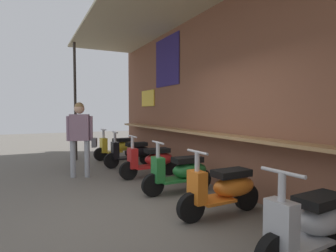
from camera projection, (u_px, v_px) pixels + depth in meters
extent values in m
plane|color=#605B54|center=(139.00, 213.00, 4.13)|extent=(33.82, 33.82, 0.00)
cube|color=brown|center=(245.00, 92.00, 4.94)|extent=(12.08, 0.25, 3.68)
cube|color=#A87F51|center=(231.00, 137.00, 4.85)|extent=(10.87, 0.36, 0.05)
cube|color=navy|center=(167.00, 62.00, 7.37)|extent=(1.33, 0.02, 1.28)
cube|color=gold|center=(148.00, 98.00, 8.58)|extent=(0.95, 0.03, 0.49)
cylinder|color=#332D28|center=(75.00, 101.00, 8.50)|extent=(0.08, 0.08, 3.61)
ellipsoid|color=gold|center=(124.00, 146.00, 8.81)|extent=(0.43, 0.73, 0.30)
cube|color=black|center=(122.00, 140.00, 8.77)|extent=(0.34, 0.57, 0.10)
cube|color=gold|center=(113.00, 152.00, 8.64)|extent=(0.42, 0.53, 0.04)
cube|color=gold|center=(104.00, 145.00, 8.47)|extent=(0.29, 0.18, 0.44)
cylinder|color=#B7B7BC|center=(104.00, 141.00, 8.46)|extent=(0.07, 0.07, 0.70)
cylinder|color=#B7B7BC|center=(103.00, 129.00, 8.44)|extent=(0.46, 0.07, 0.04)
cylinder|color=black|center=(100.00, 154.00, 8.43)|extent=(0.13, 0.41, 0.40)
cylinder|color=black|center=(131.00, 152.00, 8.95)|extent=(0.13, 0.41, 0.40)
ellipsoid|color=black|center=(138.00, 151.00, 7.64)|extent=(0.39, 0.70, 0.30)
cube|color=black|center=(137.00, 144.00, 7.61)|extent=(0.31, 0.55, 0.10)
cube|color=black|center=(126.00, 158.00, 7.50)|extent=(0.38, 0.50, 0.04)
cube|color=black|center=(115.00, 150.00, 7.35)|extent=(0.28, 0.16, 0.44)
cylinder|color=#B7B7BC|center=(115.00, 145.00, 7.35)|extent=(0.07, 0.07, 0.70)
cylinder|color=#B7B7BC|center=(115.00, 132.00, 7.33)|extent=(0.46, 0.04, 0.04)
cylinder|color=black|center=(111.00, 161.00, 7.32)|extent=(0.10, 0.40, 0.40)
cylinder|color=black|center=(147.00, 158.00, 7.76)|extent=(0.10, 0.40, 0.40)
ellipsoid|color=red|center=(159.00, 159.00, 6.43)|extent=(0.39, 0.71, 0.30)
cube|color=black|center=(157.00, 151.00, 6.40)|extent=(0.31, 0.56, 0.10)
cube|color=red|center=(145.00, 167.00, 6.27)|extent=(0.39, 0.51, 0.04)
cube|color=red|center=(133.00, 158.00, 6.12)|extent=(0.28, 0.17, 0.44)
cylinder|color=#B7B7BC|center=(133.00, 152.00, 6.12)|extent=(0.07, 0.07, 0.70)
cylinder|color=#B7B7BC|center=(132.00, 136.00, 6.10)|extent=(0.46, 0.05, 0.04)
cylinder|color=black|center=(128.00, 171.00, 6.09)|extent=(0.11, 0.40, 0.40)
cylinder|color=black|center=(169.00, 167.00, 6.56)|extent=(0.11, 0.40, 0.40)
ellipsoid|color=#237533|center=(190.00, 170.00, 5.22)|extent=(0.39, 0.71, 0.30)
cube|color=black|center=(187.00, 160.00, 5.18)|extent=(0.31, 0.55, 0.10)
cube|color=#237533|center=(173.00, 180.00, 5.07)|extent=(0.39, 0.51, 0.04)
cube|color=#237533|center=(158.00, 170.00, 4.93)|extent=(0.28, 0.16, 0.44)
cylinder|color=#B7B7BC|center=(158.00, 162.00, 4.92)|extent=(0.07, 0.07, 0.70)
cylinder|color=#B7B7BC|center=(158.00, 143.00, 4.90)|extent=(0.46, 0.04, 0.04)
cylinder|color=black|center=(153.00, 185.00, 4.90)|extent=(0.11, 0.40, 0.40)
cylinder|color=black|center=(201.00, 179.00, 5.34)|extent=(0.11, 0.40, 0.40)
ellipsoid|color=orange|center=(234.00, 186.00, 4.10)|extent=(0.40, 0.71, 0.30)
cube|color=black|center=(231.00, 173.00, 4.07)|extent=(0.31, 0.56, 0.10)
cube|color=orange|center=(215.00, 200.00, 3.94)|extent=(0.39, 0.51, 0.04)
cube|color=orange|center=(197.00, 187.00, 3.79)|extent=(0.28, 0.17, 0.44)
cylinder|color=#B7B7BC|center=(197.00, 178.00, 3.78)|extent=(0.07, 0.07, 0.70)
cylinder|color=#B7B7BC|center=(197.00, 152.00, 3.77)|extent=(0.46, 0.05, 0.04)
cylinder|color=black|center=(191.00, 208.00, 3.76)|extent=(0.11, 0.40, 0.40)
cylinder|color=black|center=(246.00, 197.00, 4.23)|extent=(0.11, 0.40, 0.40)
ellipsoid|color=#B2B5BA|center=(323.00, 218.00, 2.86)|extent=(0.42, 0.72, 0.30)
cube|color=black|center=(321.00, 200.00, 2.82)|extent=(0.33, 0.57, 0.10)
cube|color=#B2B5BA|center=(301.00, 241.00, 2.69)|extent=(0.41, 0.52, 0.04)
cube|color=#B2B5BA|center=(281.00, 225.00, 2.53)|extent=(0.29, 0.17, 0.44)
cylinder|color=#B7B7BC|center=(281.00, 211.00, 2.53)|extent=(0.07, 0.07, 0.70)
cylinder|color=#B7B7BC|center=(282.00, 172.00, 2.51)|extent=(0.46, 0.06, 0.04)
cylinder|color=black|center=(336.00, 232.00, 2.99)|extent=(0.12, 0.40, 0.40)
cylinder|color=#999EA8|center=(73.00, 159.00, 6.32)|extent=(0.12, 0.12, 0.84)
cylinder|color=#999EA8|center=(87.00, 159.00, 6.36)|extent=(0.12, 0.12, 0.84)
cube|color=gray|center=(80.00, 127.00, 6.30)|extent=(0.32, 0.46, 0.59)
sphere|color=tan|center=(79.00, 109.00, 6.28)|extent=(0.23, 0.23, 0.23)
sphere|color=olive|center=(79.00, 107.00, 6.28)|extent=(0.21, 0.21, 0.21)
cylinder|color=gray|center=(68.00, 129.00, 6.27)|extent=(0.08, 0.08, 0.56)
cylinder|color=gray|center=(91.00, 128.00, 6.34)|extent=(0.08, 0.08, 0.56)
cube|color=#4C4C51|center=(94.00, 143.00, 6.39)|extent=(0.28, 0.18, 0.20)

